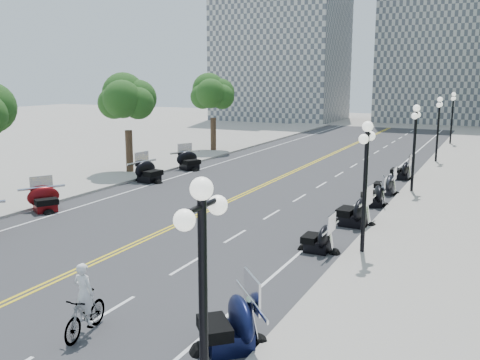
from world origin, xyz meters
The scene contains 43 objects.
ground centered at (0.00, 0.00, 0.00)m, with size 160.00×160.00×0.00m, color gray.
road centered at (0.00, 10.00, 0.00)m, with size 16.00×90.00×0.01m, color #333335.
centerline_yellow_a centered at (-0.12, 10.00, 0.01)m, with size 0.12×90.00×0.00m, color yellow.
centerline_yellow_b centered at (0.12, 10.00, 0.01)m, with size 0.12×90.00×0.00m, color yellow.
edge_line_north centered at (6.40, 10.00, 0.01)m, with size 0.12×90.00×0.00m, color white.
edge_line_south centered at (-6.40, 10.00, 0.01)m, with size 0.12×90.00×0.00m, color white.
lane_dash_5 centered at (3.20, -4.00, 0.01)m, with size 0.12×2.00×0.00m, color white.
lane_dash_6 centered at (3.20, 0.00, 0.01)m, with size 0.12×2.00×0.00m, color white.
lane_dash_7 centered at (3.20, 4.00, 0.01)m, with size 0.12×2.00×0.00m, color white.
lane_dash_8 centered at (3.20, 8.00, 0.01)m, with size 0.12×2.00×0.00m, color white.
lane_dash_9 centered at (3.20, 12.00, 0.01)m, with size 0.12×2.00×0.00m, color white.
lane_dash_10 centered at (3.20, 16.00, 0.01)m, with size 0.12×2.00×0.00m, color white.
lane_dash_11 centered at (3.20, 20.00, 0.01)m, with size 0.12×2.00×0.00m, color white.
lane_dash_12 centered at (3.20, 24.00, 0.01)m, with size 0.12×2.00×0.00m, color white.
lane_dash_13 centered at (3.20, 28.00, 0.01)m, with size 0.12×2.00×0.00m, color white.
lane_dash_14 centered at (3.20, 32.00, 0.01)m, with size 0.12×2.00×0.00m, color white.
lane_dash_15 centered at (3.20, 36.00, 0.01)m, with size 0.12×2.00×0.00m, color white.
lane_dash_16 centered at (3.20, 40.00, 0.01)m, with size 0.12×2.00×0.00m, color white.
lane_dash_17 centered at (3.20, 44.00, 0.01)m, with size 0.12×2.00×0.00m, color white.
lane_dash_18 centered at (3.20, 48.00, 0.01)m, with size 0.12×2.00×0.00m, color white.
lane_dash_19 centered at (3.20, 52.00, 0.01)m, with size 0.12×2.00×0.00m, color white.
sidewalk_north centered at (10.50, 10.00, 0.07)m, with size 5.00×90.00×0.15m, color #9E9991.
sidewalk_south centered at (-10.50, 10.00, 0.07)m, with size 5.00×90.00×0.15m, color #9E9991.
distant_block_a centered at (-18.00, 62.00, 13.00)m, with size 18.00×14.00×26.00m, color gray.
distant_block_b centered at (4.00, 68.00, 15.00)m, with size 16.00×12.00×30.00m, color gray.
street_lamp_1 centered at (8.60, -8.00, 2.60)m, with size 0.50×1.20×4.90m, color black, non-canonical shape.
street_lamp_2 centered at (8.60, 4.00, 2.60)m, with size 0.50×1.20×4.90m, color black, non-canonical shape.
street_lamp_3 centered at (8.60, 16.00, 2.60)m, with size 0.50×1.20×4.90m, color black, non-canonical shape.
street_lamp_4 centered at (8.60, 28.00, 2.60)m, with size 0.50×1.20×4.90m, color black, non-canonical shape.
street_lamp_5 centered at (8.60, 40.00, 2.60)m, with size 0.50×1.20×4.90m, color black, non-canonical shape.
tree_3 centered at (-10.00, 14.00, 4.75)m, with size 4.80×4.80×9.20m, color #235619, non-canonical shape.
tree_4 centered at (-10.00, 26.00, 4.75)m, with size 4.80×4.80×9.20m, color #235619, non-canonical shape.
motorcycle_n_4 centered at (7.28, -4.54, 0.76)m, with size 2.18×2.18×1.52m, color black, non-canonical shape.
motorcycle_n_6 centered at (6.96, 3.67, 0.63)m, with size 1.80×1.80×1.26m, color black, non-canonical shape.
motorcycle_n_7 centered at (7.28, 7.89, 0.77)m, with size 2.19×2.19×1.53m, color black, non-canonical shape.
motorcycle_n_8 centered at (7.25, 11.90, 0.64)m, with size 1.84×1.84×1.29m, color black, non-canonical shape.
motorcycle_n_9 centered at (7.24, 15.08, 0.65)m, with size 1.86×1.86×1.30m, color black, non-canonical shape.
motorcycle_n_10 centered at (7.27, 20.12, 0.67)m, with size 1.92×1.92×1.34m, color black, non-canonical shape.
motorcycle_s_6 centered at (-7.25, 3.59, 0.70)m, with size 2.00×2.00×1.40m, color #590A0C, non-canonical shape.
motorcycle_s_8 centered at (-6.96, 12.03, 0.77)m, with size 2.21×2.21×1.55m, color black, non-canonical shape.
motorcycle_s_9 centered at (-7.04, 17.06, 0.75)m, with size 2.15×2.15×1.51m, color black, non-canonical shape.
bicycle centered at (3.57, -5.53, 0.57)m, with size 0.54×1.90×1.14m, color #A51414.
cyclist_rider centered at (3.57, -5.53, 1.96)m, with size 0.60×0.39×1.64m, color white.
Camera 1 is at (12.97, -15.47, 6.75)m, focal length 40.00 mm.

